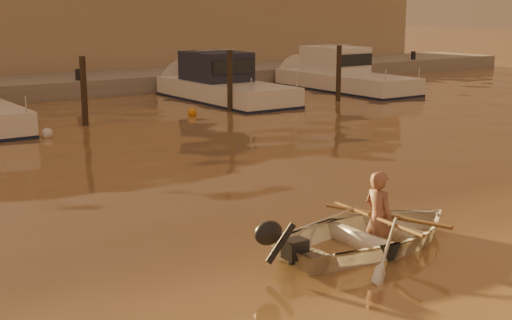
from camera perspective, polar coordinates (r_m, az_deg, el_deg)
ground_plane at (r=10.32m, az=17.26°, el=-7.78°), size 160.00×160.00×0.00m
dinghy at (r=10.54m, az=9.36°, el=-5.78°), size 3.22×2.36×0.65m
person at (r=10.55m, az=9.77°, el=-4.64°), size 0.36×0.53×1.41m
outboard_motor at (r=9.53m, az=3.06°, el=-7.11°), size 0.92×0.44×0.70m
oar_port at (r=10.65m, az=10.33°, el=-4.41°), size 0.58×2.05×0.13m
oar_starboard at (r=10.51m, az=9.59°, el=-4.61°), size 0.34×2.09×0.13m
moored_boat_4 at (r=26.00m, az=-2.48°, el=6.10°), size 2.32×7.13×1.75m
moored_boat_5 at (r=29.46m, az=7.14°, el=6.76°), size 2.21×7.43×1.75m
piling_2 at (r=21.23m, az=-13.59°, el=5.11°), size 0.18×0.18×2.20m
piling_3 at (r=23.48m, az=-2.10°, el=6.11°), size 0.18×0.18×2.20m
piling_4 at (r=26.29m, az=6.62°, el=6.71°), size 0.18×0.18×2.20m
fender_c at (r=19.68m, az=-16.37°, el=2.04°), size 0.30×0.30×0.30m
fender_d at (r=22.71m, az=-5.13°, el=3.82°), size 0.30×0.30×0.30m
fender_e at (r=24.85m, az=3.04°, el=4.59°), size 0.30×0.30×0.30m
quay at (r=28.65m, az=-18.77°, el=5.08°), size 52.00×4.00×1.00m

